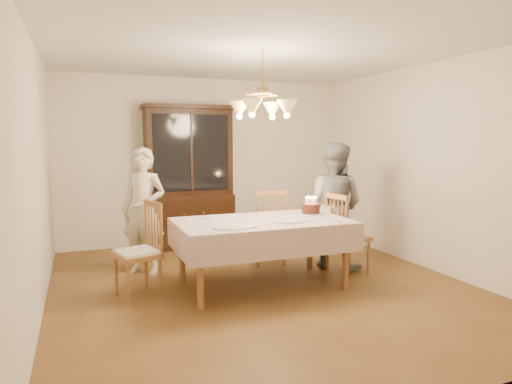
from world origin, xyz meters
name	(u,v)px	position (x,y,z in m)	size (l,w,h in m)	color
ground	(262,286)	(0.00, 0.00, 0.00)	(5.00, 5.00, 0.00)	brown
room_shell	(263,145)	(0.00, 0.00, 1.58)	(5.00, 5.00, 5.00)	white
dining_table	(263,227)	(0.00, 0.00, 0.68)	(1.90, 1.10, 0.76)	brown
china_hutch	(189,179)	(-0.30, 2.25, 1.04)	(1.38, 0.54, 2.16)	black
chair_far_side	(268,231)	(0.43, 0.85, 0.44)	(0.50, 0.48, 1.00)	brown
chair_left_end	(138,254)	(-1.34, 0.16, 0.45)	(0.52, 0.53, 1.00)	brown
chair_right_end	(347,238)	(1.15, 0.08, 0.44)	(0.47, 0.49, 1.00)	brown
elderly_woman	(144,211)	(-1.16, 1.00, 0.78)	(0.57, 0.37, 1.55)	beige
adult_in_grey	(333,206)	(1.15, 0.41, 0.80)	(0.78, 0.61, 1.61)	slate
birthday_cake	(311,209)	(0.68, 0.15, 0.82)	(0.30, 0.30, 0.21)	white
place_setting_near_left	(234,228)	(-0.45, -0.35, 0.77)	(0.41, 0.26, 0.02)	white
place_setting_near_right	(290,221)	(0.23, -0.23, 0.77)	(0.39, 0.25, 0.02)	white
place_setting_far_left	(217,217)	(-0.43, 0.33, 0.77)	(0.42, 0.27, 0.02)	white
chandelier	(263,109)	(0.00, 0.00, 1.98)	(0.62, 0.62, 0.73)	#BF8C3F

